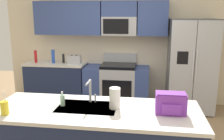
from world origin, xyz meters
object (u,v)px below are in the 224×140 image
Objects in this scene: refrigerator at (191,66)px; backpack at (171,103)px; drink_cup_yellow at (5,108)px; paper_towel_roll at (115,98)px; sink_faucet at (90,89)px; bottle_blue at (53,56)px; pepper_mill at (63,58)px; toaster at (74,59)px; range_oven at (117,85)px; soap_dispenser at (62,100)px; bottle_red at (36,56)px.

backpack is at bearing -104.06° from refrigerator.
drink_cup_yellow reaches higher than paper_towel_roll.
refrigerator is 6.56× the size of sink_faucet.
bottle_blue is 1.02× the size of sink_faucet.
sink_faucet reaches higher than pepper_mill.
pepper_mill is (-2.67, 0.07, 0.07)m from refrigerator.
toaster is 2.44m from sink_faucet.
sink_faucet is at bearing -59.55° from bottle_blue.
range_oven is at bearing 89.12° from sink_faucet.
pepper_mill is at bearing 96.32° from drink_cup_yellow.
pepper_mill is at bearing 108.55° from soap_dispenser.
bottle_blue is 0.90× the size of backpack.
bottle_blue is at bearing 113.24° from soap_dispenser.
paper_towel_roll is at bearing -59.68° from pepper_mill.
bottle_blue is 2.64m from sink_faucet.
paper_towel_roll is at bearing -49.65° from bottle_red.
bottle_red is 1.57× the size of soap_dispenser.
drink_cup_yellow is 1.77m from backpack.
bottle_blue is 3.35m from backpack.
bottle_blue reaches higher than range_oven.
bottle_red reaches higher than pepper_mill.
toaster is (-0.91, -0.05, 0.55)m from range_oven.
refrigerator is 9.64× the size of pepper_mill.
refrigerator reaches higher than sink_faucet.
soap_dispenser is at bearing -59.30° from bottle_red.
sink_faucet is 1.66× the size of soap_dispenser.
backpack is at bearing -2.24° from soap_dispenser.
sink_faucet is at bearing -52.67° from bottle_red.
pepper_mill is at bearing 169.00° from toaster.
sink_faucet is (1.13, -2.33, 0.07)m from pepper_mill.
refrigerator is 3.62m from drink_cup_yellow.
bottle_red reaches higher than range_oven.
bottle_blue is 2.80m from drink_cup_yellow.
drink_cup_yellow is at bearing -147.20° from soap_dispenser.
drink_cup_yellow is (0.92, -2.76, -0.06)m from bottle_red.
range_oven is 2.74m from backpack.
bottle_red is at bearing 179.76° from refrigerator.
toaster is at bearing 126.00° from backpack.
backpack reaches higher than soap_dispenser.
bottle_red is 2.90m from drink_cup_yellow.
toaster is at bearing 0.79° from bottle_blue.
pepper_mill is at bearing 115.84° from sink_faucet.
sink_faucet is at bearing -90.88° from range_oven.
pepper_mill is 2.59m from sink_faucet.
drink_cup_yellow is at bearing -130.70° from refrigerator.
toaster is at bearing -176.69° from range_oven.
toaster is at bearing 0.38° from bottle_red.
sink_faucet reaches higher than backpack.
soap_dispenser is (0.83, -2.48, -0.03)m from pepper_mill.
drink_cup_yellow is (-2.36, -2.74, 0.05)m from refrigerator.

